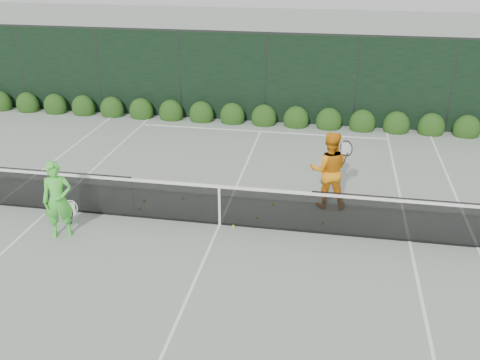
# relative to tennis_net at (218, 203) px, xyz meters

# --- Properties ---
(ground) EXTENTS (80.00, 80.00, 0.00)m
(ground) POSITION_rel_tennis_net_xyz_m (0.02, 0.00, -0.53)
(ground) COLOR gray
(ground) RESTS_ON ground
(tennis_net) EXTENTS (12.90, 0.10, 1.07)m
(tennis_net) POSITION_rel_tennis_net_xyz_m (0.00, 0.00, 0.00)
(tennis_net) COLOR black
(tennis_net) RESTS_ON ground
(player_woman) EXTENTS (0.73, 0.62, 1.70)m
(player_woman) POSITION_rel_tennis_net_xyz_m (-3.21, -1.05, 0.32)
(player_woman) COLOR #4CD83F
(player_woman) RESTS_ON ground
(player_man) EXTENTS (0.97, 0.79, 1.87)m
(player_man) POSITION_rel_tennis_net_xyz_m (2.35, 1.36, 0.41)
(player_man) COLOR orange
(player_man) RESTS_ON ground
(court_lines) EXTENTS (11.03, 23.83, 0.01)m
(court_lines) POSITION_rel_tennis_net_xyz_m (0.02, 0.00, -0.53)
(court_lines) COLOR white
(court_lines) RESTS_ON ground
(windscreen_fence) EXTENTS (32.00, 21.07, 3.06)m
(windscreen_fence) POSITION_rel_tennis_net_xyz_m (0.02, -2.71, 0.98)
(windscreen_fence) COLOR black
(windscreen_fence) RESTS_ON ground
(hedge_row) EXTENTS (31.66, 0.65, 0.94)m
(hedge_row) POSITION_rel_tennis_net_xyz_m (0.02, 7.15, -0.30)
(hedge_row) COLOR #15360E
(hedge_row) RESTS_ON ground
(tennis_balls) EXTENTS (4.39, 1.33, 0.07)m
(tennis_balls) POSITION_rel_tennis_net_xyz_m (-0.09, 0.60, -0.50)
(tennis_balls) COLOR #BFE031
(tennis_balls) RESTS_ON ground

